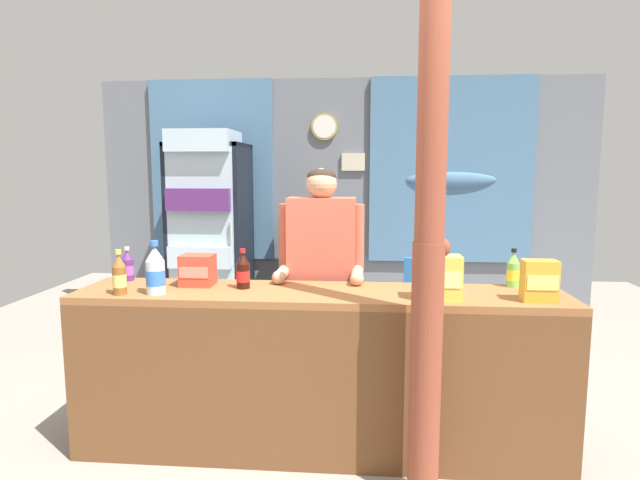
{
  "coord_description": "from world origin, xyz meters",
  "views": [
    {
      "loc": [
        0.22,
        -2.44,
        1.57
      ],
      "look_at": [
        -0.06,
        0.92,
        1.12
      ],
      "focal_mm": 29.39,
      "sensor_mm": 36.0,
      "label": 1
    }
  ],
  "objects_px": {
    "snack_box_instant_noodle": "(441,278)",
    "timber_post": "(429,253)",
    "bottle_shelf_rack": "(304,269)",
    "shopkeeper": "(321,262)",
    "soda_bottle_lime_soda": "(513,271)",
    "soda_bottle_water": "(155,271)",
    "soda_bottle_grape_soda": "(127,266)",
    "snack_box_choco_powder": "(539,281)",
    "soda_bottle_cola": "(243,272)",
    "stall_counter": "(318,360)",
    "soda_bottle_iced_tea": "(119,276)",
    "drink_fridge": "(210,223)",
    "plastic_lawn_chair": "(432,300)",
    "snack_box_crackers": "(198,270)"
  },
  "relations": [
    {
      "from": "plastic_lawn_chair",
      "to": "snack_box_choco_powder",
      "type": "distance_m",
      "value": 1.78
    },
    {
      "from": "bottle_shelf_rack",
      "to": "snack_box_instant_noodle",
      "type": "xyz_separation_m",
      "value": [
        1.0,
        -2.56,
        0.46
      ]
    },
    {
      "from": "timber_post",
      "to": "plastic_lawn_chair",
      "type": "distance_m",
      "value": 2.11
    },
    {
      "from": "snack_box_crackers",
      "to": "plastic_lawn_chair",
      "type": "bearing_deg",
      "value": 43.78
    },
    {
      "from": "shopkeeper",
      "to": "soda_bottle_lime_soda",
      "type": "relative_size",
      "value": 7.18
    },
    {
      "from": "soda_bottle_iced_tea",
      "to": "soda_bottle_cola",
      "type": "relative_size",
      "value": 1.08
    },
    {
      "from": "drink_fridge",
      "to": "soda_bottle_grape_soda",
      "type": "xyz_separation_m",
      "value": [
        0.08,
        -1.94,
        -0.07
      ]
    },
    {
      "from": "drink_fridge",
      "to": "soda_bottle_iced_tea",
      "type": "bearing_deg",
      "value": -85.15
    },
    {
      "from": "stall_counter",
      "to": "soda_bottle_lime_soda",
      "type": "relative_size",
      "value": 12.13
    },
    {
      "from": "soda_bottle_lime_soda",
      "to": "soda_bottle_iced_tea",
      "type": "bearing_deg",
      "value": -170.26
    },
    {
      "from": "soda_bottle_grape_soda",
      "to": "snack_box_choco_powder",
      "type": "bearing_deg",
      "value": -7.72
    },
    {
      "from": "timber_post",
      "to": "snack_box_instant_noodle",
      "type": "bearing_deg",
      "value": 70.98
    },
    {
      "from": "plastic_lawn_chair",
      "to": "soda_bottle_grape_soda",
      "type": "distance_m",
      "value": 2.46
    },
    {
      "from": "soda_bottle_water",
      "to": "snack_box_instant_noodle",
      "type": "distance_m",
      "value": 1.5
    },
    {
      "from": "stall_counter",
      "to": "soda_bottle_iced_tea",
      "type": "height_order",
      "value": "soda_bottle_iced_tea"
    },
    {
      "from": "snack_box_crackers",
      "to": "snack_box_choco_powder",
      "type": "relative_size",
      "value": 0.87
    },
    {
      "from": "drink_fridge",
      "to": "plastic_lawn_chair",
      "type": "bearing_deg",
      "value": -15.72
    },
    {
      "from": "stall_counter",
      "to": "soda_bottle_cola",
      "type": "height_order",
      "value": "soda_bottle_cola"
    },
    {
      "from": "soda_bottle_water",
      "to": "snack_box_choco_powder",
      "type": "xyz_separation_m",
      "value": [
        1.99,
        0.01,
        -0.02
      ]
    },
    {
      "from": "shopkeeper",
      "to": "soda_bottle_water",
      "type": "bearing_deg",
      "value": -146.32
    },
    {
      "from": "soda_bottle_water",
      "to": "soda_bottle_iced_tea",
      "type": "xyz_separation_m",
      "value": [
        -0.19,
        -0.03,
        -0.02
      ]
    },
    {
      "from": "timber_post",
      "to": "snack_box_choco_powder",
      "type": "distance_m",
      "value": 0.68
    },
    {
      "from": "bottle_shelf_rack",
      "to": "soda_bottle_water",
      "type": "relative_size",
      "value": 3.82
    },
    {
      "from": "soda_bottle_iced_tea",
      "to": "soda_bottle_lime_soda",
      "type": "bearing_deg",
      "value": 9.74
    },
    {
      "from": "drink_fridge",
      "to": "bottle_shelf_rack",
      "type": "height_order",
      "value": "drink_fridge"
    },
    {
      "from": "stall_counter",
      "to": "plastic_lawn_chair",
      "type": "distance_m",
      "value": 1.84
    },
    {
      "from": "stall_counter",
      "to": "timber_post",
      "type": "distance_m",
      "value": 0.89
    },
    {
      "from": "snack_box_crackers",
      "to": "snack_box_choco_powder",
      "type": "distance_m",
      "value": 1.85
    },
    {
      "from": "timber_post",
      "to": "soda_bottle_iced_tea",
      "type": "relative_size",
      "value": 10.31
    },
    {
      "from": "timber_post",
      "to": "bottle_shelf_rack",
      "type": "height_order",
      "value": "timber_post"
    },
    {
      "from": "soda_bottle_water",
      "to": "soda_bottle_cola",
      "type": "distance_m",
      "value": 0.47
    },
    {
      "from": "bottle_shelf_rack",
      "to": "shopkeeper",
      "type": "bearing_deg",
      "value": -80.3
    },
    {
      "from": "plastic_lawn_chair",
      "to": "snack_box_crackers",
      "type": "bearing_deg",
      "value": -136.22
    },
    {
      "from": "bottle_shelf_rack",
      "to": "snack_box_choco_powder",
      "type": "distance_m",
      "value": 2.99
    },
    {
      "from": "bottle_shelf_rack",
      "to": "snack_box_choco_powder",
      "type": "height_order",
      "value": "snack_box_choco_powder"
    },
    {
      "from": "snack_box_instant_noodle",
      "to": "soda_bottle_cola",
      "type": "bearing_deg",
      "value": 171.04
    },
    {
      "from": "shopkeeper",
      "to": "soda_bottle_iced_tea",
      "type": "distance_m",
      "value": 1.19
    },
    {
      "from": "stall_counter",
      "to": "snack_box_instant_noodle",
      "type": "distance_m",
      "value": 0.79
    },
    {
      "from": "stall_counter",
      "to": "drink_fridge",
      "type": "bearing_deg",
      "value": 119.23
    },
    {
      "from": "bottle_shelf_rack",
      "to": "drink_fridge",
      "type": "bearing_deg",
      "value": -161.02
    },
    {
      "from": "soda_bottle_lime_soda",
      "to": "soda_bottle_cola",
      "type": "bearing_deg",
      "value": -173.78
    },
    {
      "from": "bottle_shelf_rack",
      "to": "soda_bottle_iced_tea",
      "type": "bearing_deg",
      "value": -104.82
    },
    {
      "from": "snack_box_instant_noodle",
      "to": "timber_post",
      "type": "bearing_deg",
      "value": -109.02
    },
    {
      "from": "timber_post",
      "to": "snack_box_crackers",
      "type": "xyz_separation_m",
      "value": [
        -1.24,
        0.51,
        -0.19
      ]
    },
    {
      "from": "timber_post",
      "to": "soda_bottle_grape_soda",
      "type": "bearing_deg",
      "value": 160.55
    },
    {
      "from": "snack_box_crackers",
      "to": "soda_bottle_water",
      "type": "bearing_deg",
      "value": -125.16
    },
    {
      "from": "soda_bottle_lime_soda",
      "to": "soda_bottle_water",
      "type": "bearing_deg",
      "value": -170.17
    },
    {
      "from": "stall_counter",
      "to": "soda_bottle_grape_soda",
      "type": "distance_m",
      "value": 1.29
    },
    {
      "from": "soda_bottle_iced_tea",
      "to": "soda_bottle_grape_soda",
      "type": "distance_m",
      "value": 0.37
    },
    {
      "from": "soda_bottle_water",
      "to": "soda_bottle_grape_soda",
      "type": "xyz_separation_m",
      "value": [
        -0.3,
        0.32,
        -0.04
      ]
    }
  ]
}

